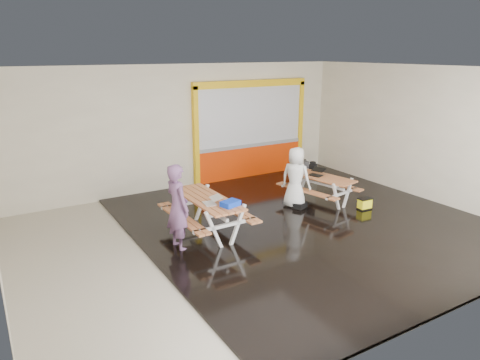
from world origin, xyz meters
TOP-DOWN VIEW (x-y plane):
  - room at (0.00, 0.00)m, footprint 10.02×8.02m
  - deck at (1.25, 0.00)m, footprint 7.50×7.98m
  - kiosk at (2.20, 3.93)m, footprint 3.88×0.16m
  - picnic_table_left at (-1.01, 0.57)m, footprint 1.47×2.13m
  - picnic_table_right at (2.40, 0.92)m, footprint 1.61×2.08m
  - person_left at (-1.83, 0.22)m, footprint 0.48×0.68m
  - person_right at (1.67, 0.97)m, footprint 0.80×0.91m
  - laptop_left at (-1.10, 0.18)m, footprint 0.40×0.37m
  - laptop_right at (2.36, 1.00)m, footprint 0.47×0.44m
  - blue_pouch at (-0.84, -0.13)m, footprint 0.42×0.35m
  - toolbox at (2.45, 1.77)m, footprint 0.43×0.25m
  - backpack at (2.78, 1.65)m, footprint 0.31×0.27m
  - dark_case at (1.69, 0.80)m, footprint 0.43×0.38m
  - fluke_bag at (3.00, -0.12)m, footprint 0.34×0.23m

SIDE VIEW (x-z plane):
  - deck at x=1.25m, z-range 0.00..0.05m
  - dark_case at x=1.69m, z-range 0.05..0.18m
  - fluke_bag at x=3.00m, z-range 0.04..0.33m
  - picnic_table_right at x=2.40m, z-range 0.20..0.95m
  - picnic_table_left at x=-1.01m, z-range 0.22..1.07m
  - backpack at x=2.78m, z-range 0.47..0.90m
  - person_right at x=1.67m, z-range 0.01..1.57m
  - laptop_right at x=2.36m, z-range 0.72..0.88m
  - toolbox at x=2.45m, z-range 0.73..0.96m
  - person_left at x=-1.83m, z-range 0.00..1.77m
  - laptop_left at x=-1.10m, z-range 0.82..0.97m
  - blue_pouch at x=-0.84m, z-range 0.84..0.95m
  - kiosk at x=2.20m, z-range -0.06..2.94m
  - room at x=0.00m, z-range -0.01..3.51m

